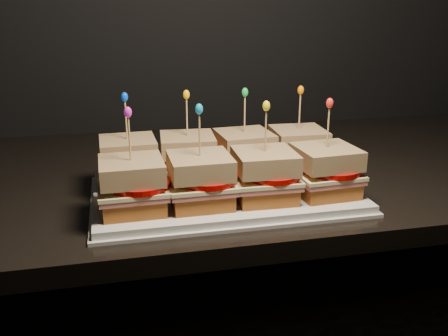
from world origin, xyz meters
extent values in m
cube|color=black|center=(-0.07, 1.64, 0.91)|extent=(2.26, 0.73, 0.03)
cube|color=white|center=(0.05, 1.47, 0.94)|extent=(0.45, 0.28, 0.02)
cube|color=white|center=(0.05, 1.47, 0.93)|extent=(0.46, 0.29, 0.01)
cube|color=brown|center=(-0.11, 1.53, 0.96)|extent=(0.10, 0.10, 0.03)
cube|color=#CB6A5E|center=(-0.11, 1.53, 0.98)|extent=(0.11, 0.10, 0.01)
cube|color=#F5E9A7|center=(-0.11, 1.53, 0.99)|extent=(0.11, 0.11, 0.01)
cylinder|color=#B40907|center=(-0.10, 1.53, 0.99)|extent=(0.10, 0.10, 0.01)
cube|color=#5B2F0F|center=(-0.11, 1.53, 1.02)|extent=(0.10, 0.10, 0.03)
cylinder|color=tan|center=(-0.11, 1.53, 1.06)|extent=(0.00, 0.00, 0.09)
ellipsoid|color=blue|center=(-0.11, 1.53, 1.11)|extent=(0.01, 0.01, 0.02)
cube|color=brown|center=(0.00, 1.53, 0.96)|extent=(0.10, 0.10, 0.03)
cube|color=#CB6A5E|center=(0.00, 1.53, 0.98)|extent=(0.11, 0.11, 0.01)
cube|color=#F5E9A7|center=(0.00, 1.53, 0.99)|extent=(0.11, 0.11, 0.01)
cylinder|color=#B40907|center=(0.01, 1.53, 0.99)|extent=(0.10, 0.10, 0.01)
cube|color=#5B2F0F|center=(0.00, 1.53, 1.02)|extent=(0.10, 0.10, 0.03)
cylinder|color=tan|center=(0.00, 1.53, 1.06)|extent=(0.00, 0.00, 0.09)
ellipsoid|color=#FAB708|center=(0.00, 1.53, 1.11)|extent=(0.01, 0.01, 0.02)
cube|color=brown|center=(0.11, 1.53, 0.96)|extent=(0.10, 0.10, 0.03)
cube|color=#CB6A5E|center=(0.11, 1.53, 0.98)|extent=(0.11, 0.11, 0.01)
cube|color=#F5E9A7|center=(0.11, 1.53, 0.99)|extent=(0.11, 0.11, 0.01)
cylinder|color=#B40907|center=(0.12, 1.53, 0.99)|extent=(0.10, 0.10, 0.01)
cube|color=#5B2F0F|center=(0.11, 1.53, 1.02)|extent=(0.10, 0.10, 0.03)
cylinder|color=tan|center=(0.11, 1.53, 1.06)|extent=(0.00, 0.00, 0.09)
ellipsoid|color=green|center=(0.11, 1.53, 1.11)|extent=(0.01, 0.01, 0.02)
cube|color=brown|center=(0.22, 1.53, 0.96)|extent=(0.10, 0.10, 0.03)
cube|color=#CB6A5E|center=(0.22, 1.53, 0.98)|extent=(0.11, 0.11, 0.01)
cube|color=#F5E9A7|center=(0.22, 1.53, 0.99)|extent=(0.11, 0.11, 0.01)
cylinder|color=#B40907|center=(0.23, 1.53, 0.99)|extent=(0.10, 0.10, 0.01)
cube|color=#5B2F0F|center=(0.22, 1.53, 1.02)|extent=(0.10, 0.10, 0.03)
cylinder|color=tan|center=(0.22, 1.53, 1.06)|extent=(0.00, 0.00, 0.09)
ellipsoid|color=orange|center=(0.22, 1.53, 1.11)|extent=(0.01, 0.01, 0.02)
cube|color=brown|center=(-0.11, 1.41, 0.96)|extent=(0.10, 0.10, 0.03)
cube|color=#CB6A5E|center=(-0.11, 1.41, 0.98)|extent=(0.11, 0.10, 0.01)
cube|color=#F5E9A7|center=(-0.11, 1.41, 0.99)|extent=(0.11, 0.11, 0.01)
cylinder|color=#B40907|center=(-0.10, 1.40, 0.99)|extent=(0.10, 0.10, 0.01)
cube|color=#5B2F0F|center=(-0.11, 1.41, 1.02)|extent=(0.10, 0.10, 0.03)
cylinder|color=tan|center=(-0.11, 1.41, 1.06)|extent=(0.00, 0.00, 0.09)
ellipsoid|color=#D122AF|center=(-0.11, 1.41, 1.11)|extent=(0.01, 0.01, 0.02)
cube|color=brown|center=(0.00, 1.41, 0.96)|extent=(0.10, 0.10, 0.03)
cube|color=#CB6A5E|center=(0.00, 1.41, 0.98)|extent=(0.11, 0.10, 0.01)
cube|color=#F5E9A7|center=(0.00, 1.41, 0.99)|extent=(0.11, 0.10, 0.01)
cylinder|color=#B40907|center=(0.01, 1.40, 0.99)|extent=(0.10, 0.10, 0.01)
cube|color=#5B2F0F|center=(0.00, 1.41, 1.02)|extent=(0.10, 0.10, 0.03)
cylinder|color=tan|center=(0.00, 1.41, 1.06)|extent=(0.00, 0.00, 0.09)
ellipsoid|color=#0D8AB4|center=(0.00, 1.41, 1.11)|extent=(0.01, 0.01, 0.02)
cube|color=brown|center=(0.11, 1.41, 0.96)|extent=(0.10, 0.10, 0.03)
cube|color=#CB6A5E|center=(0.11, 1.41, 0.98)|extent=(0.11, 0.10, 0.01)
cube|color=#F5E9A7|center=(0.11, 1.41, 0.99)|extent=(0.11, 0.11, 0.01)
cylinder|color=#B40907|center=(0.12, 1.40, 0.99)|extent=(0.10, 0.10, 0.01)
cube|color=#5B2F0F|center=(0.11, 1.41, 1.02)|extent=(0.10, 0.10, 0.03)
cylinder|color=tan|center=(0.11, 1.41, 1.06)|extent=(0.00, 0.00, 0.09)
ellipsoid|color=yellow|center=(0.11, 1.41, 1.11)|extent=(0.01, 0.01, 0.02)
cube|color=brown|center=(0.22, 1.41, 0.96)|extent=(0.10, 0.10, 0.03)
cube|color=#CB6A5E|center=(0.22, 1.41, 0.98)|extent=(0.11, 0.11, 0.01)
cube|color=#F5E9A7|center=(0.22, 1.41, 0.99)|extent=(0.11, 0.11, 0.01)
cylinder|color=#B40907|center=(0.23, 1.40, 0.99)|extent=(0.10, 0.10, 0.01)
cube|color=#5B2F0F|center=(0.22, 1.41, 1.02)|extent=(0.10, 0.10, 0.03)
cylinder|color=tan|center=(0.22, 1.41, 1.06)|extent=(0.00, 0.00, 0.09)
ellipsoid|color=red|center=(0.22, 1.41, 1.11)|extent=(0.01, 0.01, 0.02)
camera|label=1|loc=(-0.13, 0.66, 1.26)|focal=40.00mm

